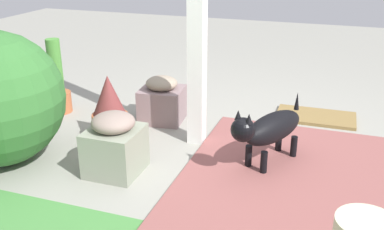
% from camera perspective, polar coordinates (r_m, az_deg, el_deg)
% --- Properties ---
extents(ground_plane, '(12.00, 12.00, 0.00)m').
position_cam_1_polar(ground_plane, '(3.51, 3.80, -5.04)').
color(ground_plane, gray).
extents(brick_path, '(1.80, 2.40, 0.02)m').
position_cam_1_polar(brick_path, '(3.00, 14.58, -10.65)').
color(brick_path, '#8A4E4A').
rests_on(brick_path, ground).
extents(stone_planter_nearest, '(0.41, 0.39, 0.42)m').
position_cam_1_polar(stone_planter_nearest, '(4.08, -3.83, 1.86)').
color(stone_planter_nearest, gray).
rests_on(stone_planter_nearest, ground).
extents(stone_planter_mid, '(0.36, 0.38, 0.46)m').
position_cam_1_polar(stone_planter_mid, '(3.22, -9.81, -3.73)').
color(stone_planter_mid, gray).
rests_on(stone_planter_mid, ground).
extents(terracotta_pot_spiky, '(0.30, 0.30, 0.55)m').
position_cam_1_polar(terracotta_pot_spiky, '(3.74, -10.46, 0.71)').
color(terracotta_pot_spiky, '#AC5B36').
rests_on(terracotta_pot_spiky, ground).
extents(terracotta_pot_tall, '(0.23, 0.23, 0.71)m').
position_cam_1_polar(terracotta_pot_tall, '(4.45, -16.76, 3.49)').
color(terracotta_pot_tall, '#AD5A36').
rests_on(terracotta_pot_tall, ground).
extents(dog, '(0.47, 0.71, 0.51)m').
position_cam_1_polar(dog, '(3.27, 9.78, -1.75)').
color(dog, black).
rests_on(dog, ground).
extents(doormat, '(0.73, 0.42, 0.03)m').
position_cam_1_polar(doormat, '(4.34, 15.47, -0.22)').
color(doormat, olive).
rests_on(doormat, ground).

